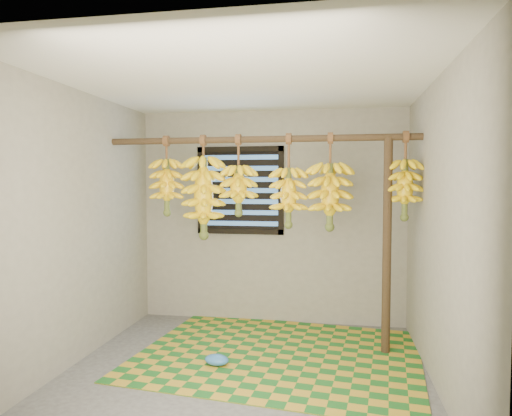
% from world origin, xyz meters
% --- Properties ---
extents(floor, '(3.00, 3.00, 0.01)m').
position_xyz_m(floor, '(0.00, 0.00, -0.01)').
color(floor, '#474747').
rests_on(floor, ground).
extents(ceiling, '(3.00, 3.00, 0.01)m').
position_xyz_m(ceiling, '(0.00, 0.00, 2.40)').
color(ceiling, silver).
rests_on(ceiling, wall_back).
extents(wall_back, '(3.00, 0.01, 2.40)m').
position_xyz_m(wall_back, '(0.00, 1.50, 1.20)').
color(wall_back, gray).
rests_on(wall_back, floor).
extents(wall_left, '(0.01, 3.00, 2.40)m').
position_xyz_m(wall_left, '(-1.50, 0.00, 1.20)').
color(wall_left, gray).
rests_on(wall_left, floor).
extents(wall_right, '(0.01, 3.00, 2.40)m').
position_xyz_m(wall_right, '(1.50, 0.00, 1.20)').
color(wall_right, gray).
rests_on(wall_right, floor).
extents(window, '(1.00, 0.04, 1.00)m').
position_xyz_m(window, '(-0.35, 1.48, 1.50)').
color(window, black).
rests_on(window, wall_back).
extents(hanging_pole, '(3.00, 0.06, 0.06)m').
position_xyz_m(hanging_pole, '(0.00, 0.70, 2.00)').
color(hanging_pole, '#443120').
rests_on(hanging_pole, wall_left).
extents(support_post, '(0.08, 0.08, 2.00)m').
position_xyz_m(support_post, '(1.20, 0.70, 1.00)').
color(support_post, '#443120').
rests_on(support_post, floor).
extents(woven_mat, '(2.71, 2.27, 0.01)m').
position_xyz_m(woven_mat, '(0.23, 0.48, 0.01)').
color(woven_mat, '#1B5E1E').
rests_on(woven_mat, floor).
extents(plastic_bag, '(0.25, 0.20, 0.09)m').
position_xyz_m(plastic_bag, '(-0.27, 0.12, 0.05)').
color(plastic_bag, '#306DB6').
rests_on(plastic_bag, woven_mat).
extents(banana_bunch_a, '(0.31, 0.31, 0.78)m').
position_xyz_m(banana_bunch_a, '(-0.93, 0.70, 1.55)').
color(banana_bunch_a, brown).
rests_on(banana_bunch_a, hanging_pole).
extents(banana_bunch_b, '(0.38, 0.38, 1.00)m').
position_xyz_m(banana_bunch_b, '(-0.55, 0.70, 1.44)').
color(banana_bunch_b, brown).
rests_on(banana_bunch_b, hanging_pole).
extents(banana_bunch_c, '(0.33, 0.33, 0.78)m').
position_xyz_m(banana_bunch_c, '(-0.20, 0.70, 1.51)').
color(banana_bunch_c, brown).
rests_on(banana_bunch_c, hanging_pole).
extents(banana_bunch_d, '(0.35, 0.35, 0.89)m').
position_xyz_m(banana_bunch_d, '(0.29, 0.70, 1.45)').
color(banana_bunch_d, brown).
rests_on(banana_bunch_d, hanging_pole).
extents(banana_bunch_e, '(0.39, 0.39, 0.90)m').
position_xyz_m(banana_bunch_e, '(0.68, 0.70, 1.46)').
color(banana_bunch_e, brown).
rests_on(banana_bunch_e, hanging_pole).
extents(banana_bunch_f, '(0.29, 0.29, 0.80)m').
position_xyz_m(banana_bunch_f, '(1.35, 0.70, 1.52)').
color(banana_bunch_f, brown).
rests_on(banana_bunch_f, hanging_pole).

